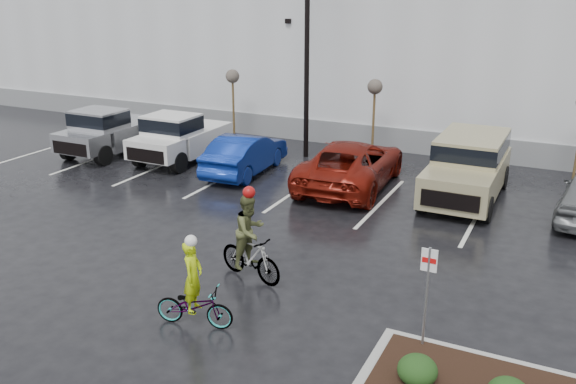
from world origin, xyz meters
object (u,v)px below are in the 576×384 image
at_px(cyclist_olive, 250,246).
at_px(lamppost, 307,13).
at_px(sapling_mid, 375,91).
at_px(fire_lane_sign, 427,287).
at_px(pickup_silver, 115,129).
at_px(sapling_west, 233,80).
at_px(suv_tan, 467,169).
at_px(pickup_white, 186,135).
at_px(car_blue, 245,154).
at_px(car_red, 351,164).
at_px(cyclist_hivis, 194,298).

bearing_deg(cyclist_olive, lamppost, 32.02).
bearing_deg(sapling_mid, fire_lane_sign, -67.51).
height_order(lamppost, sapling_mid, lamppost).
xyz_separation_m(sapling_mid, pickup_silver, (-9.98, -3.81, -1.75)).
bearing_deg(sapling_west, suv_tan, -17.65).
xyz_separation_m(pickup_white, suv_tan, (11.10, -0.12, 0.05)).
distance_m(sapling_west, car_blue, 5.35).
bearing_deg(pickup_white, pickup_silver, -171.71).
bearing_deg(sapling_west, car_red, -28.54).
distance_m(sapling_mid, pickup_silver, 10.82).
relative_size(sapling_west, cyclist_hivis, 1.58).
relative_size(sapling_mid, car_red, 0.55).
relative_size(fire_lane_sign, cyclist_olive, 0.94).
xyz_separation_m(lamppost, car_red, (2.99, -2.80, -4.88)).
bearing_deg(pickup_silver, cyclist_olive, -35.61).
bearing_deg(car_red, sapling_west, -32.00).
relative_size(pickup_white, cyclist_olive, 2.22).
height_order(sapling_west, car_blue, sapling_west).
height_order(pickup_silver, pickup_white, same).
bearing_deg(cyclist_hivis, sapling_west, 16.16).
xyz_separation_m(sapling_west, suv_tan, (10.85, -3.45, -1.70)).
bearing_deg(car_red, suv_tan, -178.29).
bearing_deg(sapling_mid, car_red, -82.64).
height_order(fire_lane_sign, car_red, fire_lane_sign).
bearing_deg(car_blue, pickup_white, -15.97).
distance_m(pickup_silver, car_red, 10.47).
bearing_deg(fire_lane_sign, sapling_west, 132.67).
xyz_separation_m(pickup_white, car_red, (7.24, -0.47, -0.17)).
height_order(cyclist_hivis, cyclist_olive, cyclist_olive).
bearing_deg(pickup_white, cyclist_hivis, -54.37).
distance_m(lamppost, fire_lane_sign, 14.78).
relative_size(fire_lane_sign, car_blue, 0.49).
height_order(lamppost, car_red, lamppost).
bearing_deg(lamppost, car_blue, -110.05).
height_order(fire_lane_sign, car_blue, fire_lane_sign).
xyz_separation_m(lamppost, cyclist_hivis, (3.31, -12.88, -5.05)).
distance_m(lamppost, pickup_white, 6.76).
relative_size(pickup_silver, car_blue, 1.16).
relative_size(pickup_white, suv_tan, 1.02).
distance_m(lamppost, sapling_west, 5.07).
bearing_deg(car_blue, fire_lane_sign, 131.91).
relative_size(suv_tan, cyclist_hivis, 2.52).
relative_size(lamppost, cyclist_hivis, 4.55).
height_order(sapling_west, sapling_mid, same).
relative_size(fire_lane_sign, suv_tan, 0.43).
bearing_deg(sapling_mid, pickup_white, -153.70).
bearing_deg(cyclist_hivis, suv_tan, -30.34).
xyz_separation_m(sapling_west, cyclist_olive, (7.32, -11.54, -1.87)).
height_order(car_blue, car_red, car_red).
xyz_separation_m(lamppost, sapling_mid, (2.50, 1.00, -2.96)).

